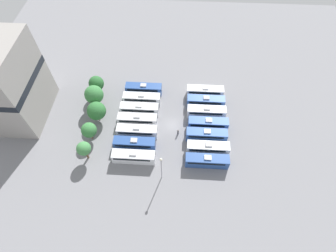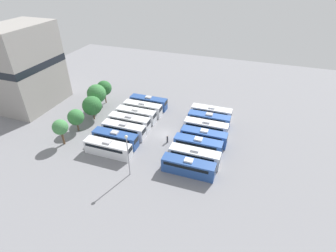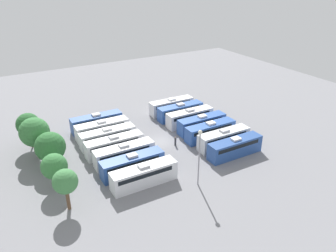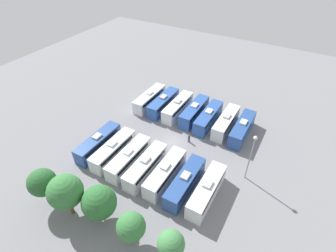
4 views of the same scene
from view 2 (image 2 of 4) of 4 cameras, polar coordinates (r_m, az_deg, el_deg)
ground_plane at (r=61.02m, az=-0.65°, el=-1.87°), size 119.43×119.43×0.00m
bus_0 at (r=49.90m, az=4.42°, el=-8.79°), size 2.52×10.12×3.37m
bus_1 at (r=52.43m, az=5.78°, el=-6.48°), size 2.52×10.12×3.37m
bus_2 at (r=55.36m, az=6.52°, el=-4.11°), size 2.52×10.12×3.37m
bus_3 at (r=58.03m, az=7.78°, el=-2.27°), size 2.52×10.12×3.37m
bus_4 at (r=61.21m, az=8.25°, el=-0.27°), size 2.52×10.12×3.37m
bus_5 at (r=64.23m, az=8.87°, el=1.39°), size 2.52×10.12×3.37m
bus_6 at (r=67.30m, az=9.41°, el=2.90°), size 2.52×10.12×3.37m
bus_7 at (r=55.60m, az=-12.95°, el=-4.65°), size 2.52×10.12×3.37m
bus_8 at (r=58.13m, az=-11.39°, el=-2.60°), size 2.52×10.12×3.37m
bus_9 at (r=60.63m, az=-9.62°, el=-0.76°), size 2.52×10.12×3.37m
bus_10 at (r=63.39m, az=-8.41°, el=0.97°), size 2.52×10.12×3.37m
bus_11 at (r=66.03m, az=-6.97°, el=2.49°), size 2.52×10.12×3.37m
bus_12 at (r=68.75m, az=-5.53°, el=3.89°), size 2.52×10.12×3.37m
bus_13 at (r=71.59m, az=-4.26°, el=5.19°), size 2.52×10.12×3.37m
worker_person at (r=58.04m, az=-0.14°, el=-2.90°), size 0.36×0.36×1.79m
light_pole at (r=47.28m, az=-8.81°, el=-5.04°), size 0.60×0.60×9.01m
tree_0 at (r=60.17m, az=-22.41°, el=-0.27°), size 3.32×3.32×6.05m
tree_1 at (r=64.19m, az=-19.43°, el=1.82°), size 3.78×3.78×5.55m
tree_2 at (r=67.66m, az=-16.19°, el=4.27°), size 4.81×4.81×6.26m
tree_3 at (r=71.29m, az=-15.28°, el=6.78°), size 4.93×4.93×7.29m
tree_4 at (r=74.81m, az=-13.74°, el=8.02°), size 4.11×4.11×6.58m
depot_building at (r=78.66m, az=-28.50°, el=11.18°), size 17.19×11.33×21.43m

